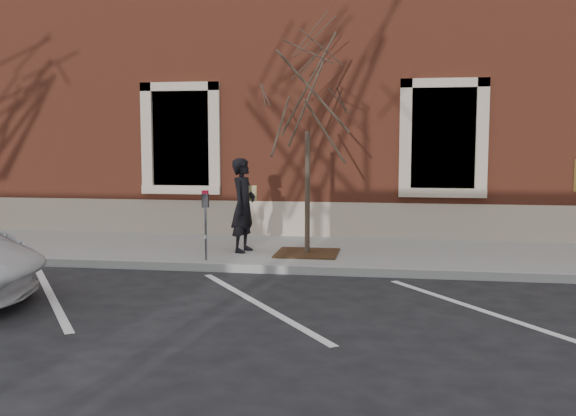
# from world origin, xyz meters

# --- Properties ---
(ground) EXTENTS (120.00, 120.00, 0.00)m
(ground) POSITION_xyz_m (0.00, 0.00, 0.00)
(ground) COLOR #28282B
(ground) RESTS_ON ground
(sidewalk_near) EXTENTS (40.00, 3.50, 0.15)m
(sidewalk_near) POSITION_xyz_m (0.00, 1.75, 0.07)
(sidewalk_near) COLOR #9B9891
(sidewalk_near) RESTS_ON ground
(curb_near) EXTENTS (40.00, 0.12, 0.15)m
(curb_near) POSITION_xyz_m (0.00, -0.05, 0.07)
(curb_near) COLOR #9E9E99
(curb_near) RESTS_ON ground
(parking_stripes) EXTENTS (28.00, 4.40, 0.01)m
(parking_stripes) POSITION_xyz_m (0.00, -2.20, 0.00)
(parking_stripes) COLOR silver
(parking_stripes) RESTS_ON ground
(building_civic) EXTENTS (40.00, 8.62, 8.00)m
(building_civic) POSITION_xyz_m (0.00, 7.74, 4.00)
(building_civic) COLOR brown
(building_civic) RESTS_ON ground
(man) EXTENTS (0.57, 0.75, 1.85)m
(man) POSITION_xyz_m (-0.99, 1.23, 1.07)
(man) COLOR black
(man) RESTS_ON sidewalk_near
(parking_meter) EXTENTS (0.12, 0.09, 1.29)m
(parking_meter) POSITION_xyz_m (-1.47, 0.22, 1.04)
(parking_meter) COLOR #595B60
(parking_meter) RESTS_ON sidewalk_near
(tree_grate) EXTENTS (1.19, 1.19, 0.03)m
(tree_grate) POSITION_xyz_m (0.29, 1.18, 0.16)
(tree_grate) COLOR #452D16
(tree_grate) RESTS_ON sidewalk_near
(sapling) EXTENTS (2.58, 2.58, 4.30)m
(sapling) POSITION_xyz_m (0.29, 1.18, 3.16)
(sapling) COLOR #4A392C
(sapling) RESTS_ON sidewalk_near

